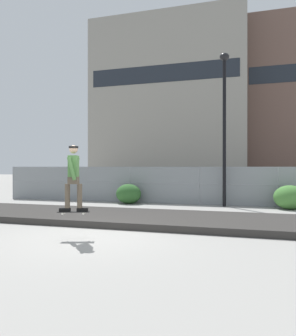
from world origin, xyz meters
TOP-DOWN VIEW (x-y plane):
  - ground_plane at (0.00, 0.00)m, footprint 120.00×120.00m
  - gravel_berm at (0.00, 2.87)m, footprint 13.60×3.40m
  - skateboard at (-0.21, -0.29)m, footprint 0.82×0.45m
  - skater at (-0.21, -0.29)m, footprint 0.71×0.62m
  - chain_fence at (0.00, 8.31)m, footprint 18.03×0.06m
  - street_lamp at (3.03, 7.91)m, footprint 0.44×0.44m
  - parked_car_near at (-3.67, 11.52)m, footprint 4.48×2.11m
  - library_building at (-7.49, 44.72)m, footprint 23.30×14.18m
  - shrub_left at (-1.64, 7.73)m, footprint 1.28×1.04m
  - shrub_center at (5.82, 7.63)m, footprint 1.36×1.11m

SIDE VIEW (x-z plane):
  - ground_plane at x=0.00m, z-range 0.00..0.00m
  - gravel_berm at x=0.00m, z-range 0.00..0.21m
  - shrub_left at x=-1.64m, z-range 0.00..0.99m
  - shrub_center at x=5.82m, z-range 0.00..1.05m
  - skateboard at x=-0.21m, z-range 0.66..0.73m
  - parked_car_near at x=-3.67m, z-range 0.01..1.67m
  - chain_fence at x=0.00m, z-range 0.01..1.86m
  - skater at x=-0.21m, z-range 0.81..2.50m
  - street_lamp at x=3.03m, z-range 0.84..7.98m
  - library_building at x=-7.49m, z-range 0.00..24.42m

